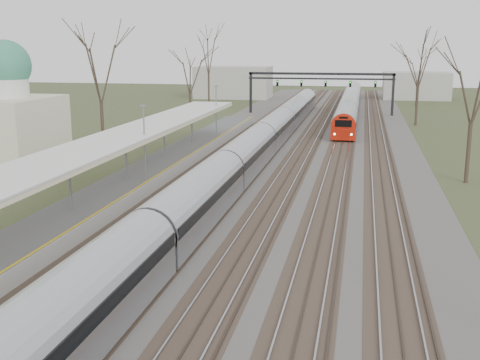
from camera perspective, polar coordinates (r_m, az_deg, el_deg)
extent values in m
cube|color=#474442|center=(59.44, 5.23, 3.08)|extent=(24.00, 160.00, 0.10)
cube|color=#4C3828|center=(60.37, -0.45, 3.32)|extent=(2.60, 160.00, 0.06)
cube|color=gray|center=(60.51, -1.11, 3.41)|extent=(0.07, 160.00, 0.12)
cube|color=gray|center=(60.22, 0.22, 3.36)|extent=(0.07, 160.00, 0.12)
cube|color=#4C3828|center=(59.75, 2.84, 3.21)|extent=(2.60, 160.00, 0.06)
cube|color=gray|center=(59.85, 2.16, 3.30)|extent=(0.07, 160.00, 0.12)
cube|color=gray|center=(59.64, 3.53, 3.25)|extent=(0.07, 160.00, 0.12)
cube|color=#4C3828|center=(59.33, 6.19, 3.08)|extent=(2.60, 160.00, 0.06)
cube|color=gray|center=(59.39, 5.50, 3.18)|extent=(0.07, 160.00, 0.12)
cube|color=gray|center=(59.26, 6.88, 3.12)|extent=(0.07, 160.00, 0.12)
cube|color=#4C3828|center=(59.12, 9.57, 2.95)|extent=(2.60, 160.00, 0.06)
cube|color=gray|center=(59.14, 8.88, 3.04)|extent=(0.07, 160.00, 0.12)
cube|color=gray|center=(59.09, 10.27, 2.98)|extent=(0.07, 160.00, 0.12)
cube|color=#4C3828|center=(59.12, 12.96, 2.80)|extent=(2.60, 160.00, 0.06)
cube|color=gray|center=(59.09, 12.27, 2.90)|extent=(0.07, 160.00, 0.12)
cube|color=gray|center=(59.13, 13.66, 2.83)|extent=(0.07, 160.00, 0.12)
cube|color=#9E9B93|center=(44.58, -8.97, 0.37)|extent=(3.50, 69.00, 1.00)
cylinder|color=slate|center=(33.89, -15.84, -0.37)|extent=(0.14, 0.14, 3.00)
cylinder|color=slate|center=(41.00, -10.76, 2.08)|extent=(0.14, 0.14, 3.00)
cylinder|color=slate|center=(48.39, -7.20, 3.79)|extent=(0.14, 0.14, 3.00)
cylinder|color=slate|center=(55.95, -4.59, 5.04)|extent=(0.14, 0.14, 3.00)
cube|color=silver|center=(39.84, -11.39, 4.02)|extent=(4.10, 50.00, 0.12)
cube|color=beige|center=(39.87, -11.38, 3.77)|extent=(4.10, 50.00, 0.25)
cylinder|color=silver|center=(49.05, -21.26, 8.69)|extent=(3.20, 3.20, 2.50)
sphere|color=#337F66|center=(49.00, -21.37, 10.09)|extent=(3.80, 3.80, 3.80)
cube|color=black|center=(90.05, 1.03, 8.25)|extent=(0.35, 0.35, 6.00)
cube|color=black|center=(88.65, 14.29, 7.80)|extent=(0.35, 0.35, 6.00)
cube|color=black|center=(88.58, 7.67, 9.95)|extent=(21.00, 0.35, 0.35)
cube|color=black|center=(88.62, 7.65, 9.50)|extent=(21.00, 0.25, 0.25)
cube|color=black|center=(89.11, 3.57, 9.15)|extent=(0.32, 0.22, 0.85)
sphere|color=#0CFF19|center=(88.95, 3.56, 9.31)|extent=(0.16, 0.16, 0.16)
cube|color=black|center=(88.69, 5.84, 9.09)|extent=(0.32, 0.22, 0.85)
sphere|color=#0CFF19|center=(88.54, 5.83, 9.25)|extent=(0.16, 0.16, 0.16)
cube|color=black|center=(88.41, 8.12, 9.02)|extent=(0.32, 0.22, 0.85)
sphere|color=#0CFF19|center=(88.25, 8.12, 9.18)|extent=(0.16, 0.16, 0.16)
cube|color=black|center=(88.27, 10.42, 8.94)|extent=(0.32, 0.22, 0.85)
sphere|color=#0CFF19|center=(88.11, 10.42, 9.10)|extent=(0.16, 0.16, 0.16)
cube|color=black|center=(88.26, 12.71, 8.84)|extent=(0.32, 0.22, 0.85)
sphere|color=#0CFF19|center=(88.11, 12.72, 9.00)|extent=(0.16, 0.16, 0.16)
cylinder|color=#2D231C|center=(56.83, -12.91, 4.85)|extent=(0.30, 0.30, 4.95)
cylinder|color=#2D231C|center=(46.55, 20.82, 2.41)|extent=(0.30, 0.30, 4.50)
cube|color=#9D9FA6|center=(54.93, 2.09, 3.45)|extent=(2.55, 90.00, 1.60)
cylinder|color=#9D9FA6|center=(54.83, 2.10, 4.12)|extent=(2.60, 89.70, 2.60)
cube|color=black|center=(54.82, 2.10, 4.23)|extent=(2.62, 89.40, 0.55)
cube|color=black|center=(55.09, 2.09, 2.50)|extent=(1.80, 89.00, 0.35)
cube|color=#9D9FA6|center=(92.79, 10.40, 7.00)|extent=(2.55, 60.00, 1.60)
cylinder|color=#9D9FA6|center=(92.73, 10.41, 7.40)|extent=(2.60, 59.70, 2.60)
cube|color=black|center=(92.72, 10.41, 7.46)|extent=(2.62, 59.40, 0.55)
cube|color=#AF1A0A|center=(63.10, 9.75, 4.43)|extent=(2.55, 0.50, 1.50)
cylinder|color=#AF1A0A|center=(63.06, 9.77, 5.06)|extent=(2.60, 0.60, 2.60)
cube|color=black|center=(62.75, 9.77, 5.30)|extent=(1.70, 0.12, 0.70)
sphere|color=white|center=(62.95, 8.96, 4.34)|extent=(0.22, 0.22, 0.22)
sphere|color=white|center=(62.90, 10.51, 4.28)|extent=(0.22, 0.22, 0.22)
cube|color=black|center=(92.88, 10.37, 6.43)|extent=(1.80, 59.00, 0.35)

